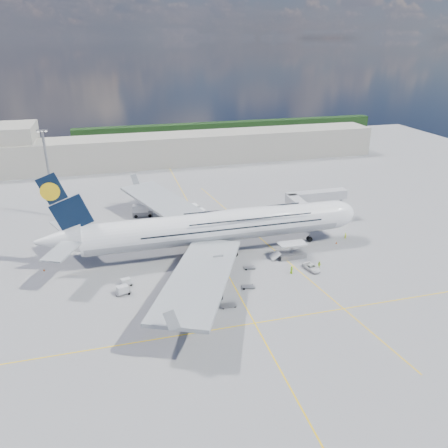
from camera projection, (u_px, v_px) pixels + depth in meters
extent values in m
plane|color=gray|center=(226.00, 272.00, 98.22)|extent=(300.00, 300.00, 0.00)
cube|color=yellow|center=(226.00, 272.00, 98.22)|extent=(0.25, 220.00, 0.01)
cube|color=yellow|center=(255.00, 323.00, 80.44)|extent=(120.00, 0.25, 0.01)
cube|color=yellow|center=(269.00, 246.00, 110.42)|extent=(14.16, 99.06, 0.01)
cylinder|color=white|center=(215.00, 227.00, 104.45)|extent=(62.00, 7.20, 7.20)
cylinder|color=#9EA0A5|center=(215.00, 227.00, 104.50)|extent=(60.76, 7.13, 7.13)
ellipsoid|color=white|center=(247.00, 216.00, 105.56)|extent=(36.00, 6.84, 3.76)
ellipsoid|color=white|center=(333.00, 214.00, 111.77)|extent=(11.52, 7.20, 7.20)
ellipsoid|color=black|center=(344.00, 211.00, 112.30)|extent=(3.84, 4.16, 1.44)
cone|color=white|center=(59.00, 240.00, 95.74)|extent=(10.00, 6.84, 6.84)
cube|color=black|center=(62.00, 202.00, 92.76)|extent=(11.02, 0.46, 14.61)
cylinder|color=yellow|center=(50.00, 191.00, 91.29)|extent=(4.00, 0.60, 4.00)
cube|color=#999EA3|center=(170.00, 206.00, 120.81)|extent=(25.49, 39.15, 3.35)
cube|color=#999EA3|center=(200.00, 276.00, 85.25)|extent=(25.49, 39.15, 3.35)
cylinder|color=#B7BABF|center=(193.00, 222.00, 116.26)|extent=(5.20, 3.50, 3.50)
cylinder|color=#B7BABF|center=(171.00, 210.00, 124.53)|extent=(5.20, 3.50, 3.50)
cylinder|color=#B7BABF|center=(216.00, 266.00, 94.04)|extent=(5.20, 3.50, 3.50)
cylinder|color=#B7BABF|center=(206.00, 294.00, 83.64)|extent=(5.20, 3.50, 3.50)
cylinder|color=gray|center=(310.00, 233.00, 112.16)|extent=(0.44, 0.44, 3.80)
cylinder|color=black|center=(309.00, 239.00, 112.77)|extent=(1.30, 0.90, 1.30)
cylinder|color=gray|center=(216.00, 244.00, 106.25)|extent=(0.56, 0.56, 3.80)
cylinder|color=black|center=(213.00, 244.00, 109.66)|extent=(1.50, 0.90, 1.50)
cube|color=#B7B7BC|center=(298.00, 204.00, 117.88)|extent=(3.00, 10.00, 2.60)
cube|color=#B7B7BC|center=(316.00, 196.00, 124.22)|extent=(18.00, 3.00, 2.60)
cylinder|color=gray|center=(299.00, 212.00, 122.41)|extent=(0.80, 0.80, 7.10)
cylinder|color=black|center=(298.00, 222.00, 123.63)|extent=(0.90, 0.80, 0.90)
cylinder|color=gray|center=(340.00, 205.00, 127.50)|extent=(1.00, 1.00, 7.10)
cube|color=gray|center=(339.00, 215.00, 128.74)|extent=(2.00, 2.00, 0.80)
cylinder|color=#B7B7BC|center=(303.00, 209.00, 114.50)|extent=(3.60, 3.60, 2.80)
cube|color=silver|center=(292.00, 244.00, 103.45)|extent=(6.50, 3.20, 0.35)
cube|color=gray|center=(291.00, 255.00, 104.60)|extent=(6.50, 3.20, 1.10)
cube|color=gray|center=(292.00, 249.00, 104.01)|extent=(0.22, 1.99, 3.00)
cylinder|color=black|center=(283.00, 259.00, 103.00)|extent=(0.70, 0.30, 0.70)
cube|color=silver|center=(275.00, 255.00, 103.43)|extent=(2.16, 2.60, 1.60)
cylinder|color=gray|center=(49.00, 175.00, 123.87)|extent=(0.70, 0.70, 25.00)
cube|color=gray|center=(42.00, 131.00, 118.89)|extent=(3.00, 0.40, 0.60)
cube|color=#B2AD9E|center=(166.00, 150.00, 180.33)|extent=(180.00, 16.00, 12.00)
cube|color=#193814|center=(230.00, 129.00, 230.57)|extent=(160.00, 6.00, 8.00)
cube|color=gray|center=(126.00, 284.00, 92.61)|extent=(2.82, 1.93, 0.15)
cylinder|color=black|center=(121.00, 287.00, 91.95)|extent=(0.38, 0.15, 0.38)
cylinder|color=black|center=(131.00, 283.00, 93.35)|extent=(0.38, 0.15, 0.38)
cube|color=silver|center=(126.00, 281.00, 92.34)|extent=(2.13, 1.69, 1.28)
cube|color=gray|center=(179.00, 304.00, 85.62)|extent=(3.55, 2.34, 0.20)
cylinder|color=black|center=(173.00, 307.00, 84.79)|extent=(0.48, 0.20, 0.48)
cylinder|color=black|center=(185.00, 302.00, 86.57)|extent=(0.48, 0.20, 0.48)
cube|color=silver|center=(179.00, 300.00, 85.28)|extent=(2.67, 2.06, 1.64)
cube|color=gray|center=(228.00, 305.00, 85.26)|extent=(3.12, 1.74, 0.18)
cylinder|color=black|center=(223.00, 308.00, 84.48)|extent=(0.45, 0.18, 0.45)
cylinder|color=black|center=(233.00, 303.00, 86.15)|extent=(0.45, 0.18, 0.45)
cube|color=gray|center=(123.00, 293.00, 89.45)|extent=(3.38, 2.49, 0.18)
cylinder|color=black|center=(117.00, 295.00, 88.68)|extent=(0.44, 0.18, 0.44)
cylinder|color=black|center=(129.00, 291.00, 90.33)|extent=(0.44, 0.18, 0.44)
cube|color=silver|center=(123.00, 289.00, 89.14)|extent=(2.58, 2.14, 1.51)
cube|color=gray|center=(250.00, 268.00, 99.33)|extent=(2.80, 1.92, 0.15)
cylinder|color=black|center=(246.00, 270.00, 98.67)|extent=(0.38, 0.15, 0.38)
cylinder|color=black|center=(253.00, 266.00, 100.07)|extent=(0.38, 0.15, 0.38)
cube|color=gray|center=(248.00, 286.00, 91.71)|extent=(3.10, 2.23, 0.17)
cylinder|color=black|center=(244.00, 289.00, 91.00)|extent=(0.41, 0.17, 0.41)
cylinder|color=black|center=(253.00, 285.00, 92.52)|extent=(0.41, 0.17, 0.41)
cube|color=white|center=(195.00, 280.00, 93.52)|extent=(2.77, 1.52, 1.23)
cube|color=black|center=(195.00, 277.00, 93.23)|extent=(1.07, 1.24, 0.47)
cylinder|color=black|center=(191.00, 283.00, 92.98)|extent=(0.61, 0.24, 0.61)
cylinder|color=black|center=(199.00, 280.00, 94.35)|extent=(0.61, 0.24, 0.61)
cube|color=gray|center=(192.00, 216.00, 125.77)|extent=(7.67, 4.30, 2.23)
cube|color=white|center=(189.00, 210.00, 124.75)|extent=(5.85, 3.96, 2.45)
cube|color=white|center=(201.00, 212.00, 126.03)|extent=(2.55, 2.96, 1.78)
cube|color=black|center=(204.00, 211.00, 126.13)|extent=(0.69, 2.21, 1.00)
cylinder|color=black|center=(201.00, 219.00, 125.40)|extent=(1.23, 0.39, 1.23)
cylinder|color=black|center=(182.00, 217.00, 126.52)|extent=(1.23, 0.39, 1.23)
cube|color=orange|center=(189.00, 212.00, 125.06)|extent=(5.92, 4.03, 0.56)
cube|color=gray|center=(143.00, 213.00, 128.34)|extent=(6.17, 2.92, 1.83)
cube|color=white|center=(140.00, 208.00, 127.51)|extent=(4.64, 2.81, 2.01)
cube|color=white|center=(151.00, 210.00, 128.56)|extent=(1.89, 2.29, 1.46)
cube|color=black|center=(153.00, 209.00, 128.64)|extent=(0.36, 1.83, 0.82)
cylinder|color=black|center=(150.00, 215.00, 128.04)|extent=(1.01, 0.32, 1.01)
cylinder|color=black|center=(136.00, 214.00, 128.96)|extent=(1.01, 0.32, 1.01)
imported|color=white|center=(312.00, 267.00, 98.62)|extent=(3.13, 5.10, 1.32)
imported|color=#C8E518|center=(345.00, 236.00, 113.86)|extent=(0.68, 0.50, 1.70)
imported|color=#B8E918|center=(319.00, 265.00, 99.37)|extent=(1.03, 1.00, 1.68)
imported|color=#A9FF1A|center=(188.00, 302.00, 85.39)|extent=(0.86, 1.06, 1.68)
imported|color=#94DB17|center=(292.00, 270.00, 97.06)|extent=(0.87, 1.05, 1.85)
imported|color=#C6E718|center=(194.00, 295.00, 87.61)|extent=(1.22, 0.84, 1.74)
cone|color=orange|center=(336.00, 243.00, 111.52)|extent=(0.43, 0.43, 0.54)
cube|color=orange|center=(336.00, 244.00, 111.62)|extent=(0.37, 0.37, 0.03)
cone|color=orange|center=(173.00, 222.00, 123.99)|extent=(0.47, 0.47, 0.60)
cube|color=orange|center=(173.00, 223.00, 124.10)|extent=(0.41, 0.41, 0.03)
cone|color=orange|center=(142.00, 231.00, 118.59)|extent=(0.38, 0.38, 0.48)
cube|color=orange|center=(142.00, 231.00, 118.68)|extent=(0.33, 0.33, 0.03)
cone|color=orange|center=(212.00, 274.00, 96.57)|extent=(0.49, 0.49, 0.63)
cube|color=orange|center=(212.00, 275.00, 96.69)|extent=(0.43, 0.43, 0.03)
cone|color=orange|center=(200.00, 309.00, 83.99)|extent=(0.48, 0.48, 0.61)
cube|color=orange|center=(200.00, 311.00, 84.11)|extent=(0.41, 0.41, 0.03)
cone|color=orange|center=(44.00, 270.00, 98.46)|extent=(0.42, 0.42, 0.54)
cube|color=orange|center=(44.00, 271.00, 98.56)|extent=(0.36, 0.36, 0.03)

